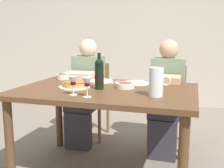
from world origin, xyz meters
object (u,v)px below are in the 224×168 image
(water_pitcher, at_px, (156,84))
(chair_right, at_px, (168,99))
(salad_bowl, at_px, (125,85))
(wine_glass_right_diner, at_px, (87,83))
(wine_bottle, at_px, (99,74))
(chair_left, at_px, (92,94))
(baked_tart, at_px, (75,85))
(olive_bowl, at_px, (63,76))
(diner_right, at_px, (166,93))
(wine_glass_left_diner, at_px, (73,82))
(dining_table, at_px, (106,99))
(diner_left, at_px, (85,88))
(dinner_plate_left_setting, at_px, (100,81))
(dinner_plate_right_setting, at_px, (136,83))

(water_pitcher, bearing_deg, chair_right, 89.80)
(salad_bowl, xyz_separation_m, wine_glass_right_diner, (-0.18, -0.41, 0.08))
(salad_bowl, xyz_separation_m, chair_right, (0.30, 0.80, -0.29))
(wine_bottle, relative_size, chair_left, 0.35)
(baked_tart, relative_size, chair_left, 0.31)
(olive_bowl, xyz_separation_m, diner_right, (1.02, 0.28, -0.17))
(water_pitcher, xyz_separation_m, wine_glass_left_diner, (-0.60, -0.14, 0.01))
(salad_bowl, height_order, chair_right, chair_right)
(olive_bowl, height_order, wine_glass_left_diner, wine_glass_left_diner)
(wine_bottle, distance_m, wine_glass_left_diner, 0.30)
(dining_table, distance_m, wine_glass_left_diner, 0.40)
(water_pitcher, bearing_deg, wine_glass_left_diner, -167.09)
(wine_bottle, bearing_deg, dining_table, 33.87)
(dining_table, distance_m, olive_bowl, 0.68)
(salad_bowl, distance_m, olive_bowl, 0.78)
(diner_left, xyz_separation_m, chair_right, (0.90, 0.24, -0.12))
(diner_left, bearing_deg, water_pitcher, 137.09)
(chair_left, bearing_deg, diner_right, 164.35)
(salad_bowl, xyz_separation_m, dinner_plate_left_setting, (-0.31, 0.24, -0.02))
(water_pitcher, distance_m, baked_tart, 0.73)
(dinner_plate_right_setting, bearing_deg, chair_left, 139.51)
(wine_bottle, xyz_separation_m, chair_left, (-0.41, 0.90, -0.39))
(dinner_plate_left_setting, height_order, diner_left, diner_left)
(wine_bottle, height_order, baked_tart, wine_bottle)
(baked_tart, xyz_separation_m, olive_bowl, (-0.31, 0.39, 0.00))
(wine_glass_left_diner, relative_size, chair_left, 0.16)
(water_pitcher, height_order, chair_right, water_pitcher)
(wine_bottle, bearing_deg, baked_tart, -178.59)
(salad_bowl, relative_size, diner_left, 0.14)
(salad_bowl, relative_size, chair_right, 0.19)
(diner_left, relative_size, chair_right, 1.33)
(water_pitcher, distance_m, diner_right, 0.84)
(diner_left, bearing_deg, chair_right, -166.21)
(baked_tart, height_order, dinner_plate_right_setting, baked_tart)
(wine_bottle, xyz_separation_m, diner_left, (-0.40, 0.66, -0.27))
(chair_left, bearing_deg, wine_bottle, 113.28)
(diner_left, relative_size, diner_right, 1.00)
(baked_tart, bearing_deg, diner_right, 43.10)
(dining_table, bearing_deg, chair_right, 62.66)
(dinner_plate_left_setting, xyz_separation_m, dinner_plate_right_setting, (0.36, -0.01, 0.00))
(wine_glass_right_diner, bearing_deg, olive_bowl, 128.15)
(dining_table, xyz_separation_m, water_pitcher, (0.45, -0.17, 0.19))
(water_pitcher, xyz_separation_m, olive_bowl, (-1.02, 0.52, -0.06))
(wine_bottle, height_order, diner_left, diner_left)
(diner_left, height_order, diner_right, same)
(baked_tart, relative_size, dinner_plate_left_setting, 1.05)
(olive_bowl, xyz_separation_m, diner_left, (0.13, 0.28, -0.17))
(wine_glass_right_diner, bearing_deg, diner_right, 63.80)
(olive_bowl, height_order, chair_right, chair_right)
(water_pitcher, bearing_deg, diner_right, 89.86)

